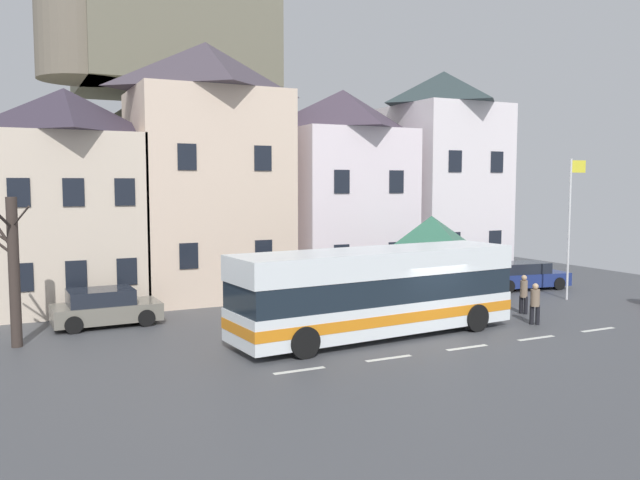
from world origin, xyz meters
name	(u,v)px	position (x,y,z in m)	size (l,w,h in m)	color
ground_plane	(442,339)	(0.00, 0.00, -0.03)	(40.00, 60.00, 0.07)	#484A4E
townhouse_00	(67,199)	(-11.05, 12.04, 4.71)	(5.83, 6.14, 9.42)	beige
townhouse_01	(207,171)	(-4.85, 11.89, 5.94)	(6.77, 5.83, 11.88)	beige
townhouse_02	(343,189)	(2.28, 11.73, 5.06)	(6.03, 5.53, 10.13)	white
townhouse_03	(442,176)	(8.67, 11.90, 5.77)	(5.46, 5.86, 11.55)	white
hilltop_castle	(171,160)	(-2.77, 28.51, 7.04)	(37.61, 37.61, 19.98)	#6F6C55
transit_bus	(376,293)	(-1.88, 1.30, 1.55)	(10.74, 3.48, 3.06)	white
bus_shelter	(431,234)	(3.44, 5.53, 3.15)	(3.60, 3.60, 3.94)	#473D33
parked_car_00	(105,308)	(-10.22, 7.27, 0.68)	(3.96, 2.12, 1.39)	slate
parked_car_01	(523,276)	(10.10, 6.89, 0.67)	(4.67, 2.30, 1.36)	navy
parked_car_02	(425,283)	(4.18, 7.04, 0.69)	(3.87, 1.90, 1.41)	silver
pedestrian_00	(504,287)	(5.93, 3.59, 0.87)	(0.30, 0.32, 1.60)	#38332D
pedestrian_01	(535,302)	(4.53, 0.31, 0.87)	(0.35, 0.35, 1.59)	black
pedestrian_02	(524,293)	(5.62, 2.07, 0.85)	(0.30, 0.34, 1.61)	black
public_bench	(432,284)	(5.11, 7.74, 0.47)	(1.49, 0.48, 0.87)	#33473D
flagpole	(571,218)	(9.86, 3.70, 3.79)	(0.95, 0.10, 6.48)	silver
bare_tree_00	(13,270)	(-13.29, 5.14, 2.56)	(1.50, 1.41, 4.92)	#382D28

